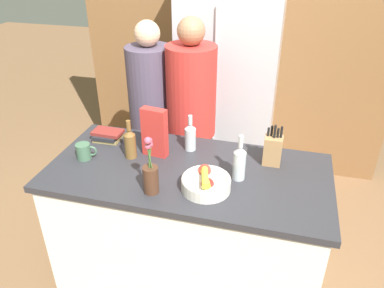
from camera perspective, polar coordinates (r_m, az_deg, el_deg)
name	(u,v)px	position (r m, az deg, el deg)	size (l,w,h in m)	color
ground_plane	(188,274)	(2.83, -0.55, -19.16)	(14.00, 14.00, 0.00)	brown
kitchen_island	(188,226)	(2.51, -0.60, -12.41)	(1.68, 0.81, 0.89)	silver
back_wall_wood	(235,36)	(3.56, 6.58, 16.02)	(2.88, 0.12, 2.60)	brown
refrigerator	(229,80)	(3.30, 5.60, 9.70)	(0.81, 0.63, 2.02)	#B7B7BC
fruit_bowl	(206,182)	(2.05, 2.14, -5.82)	(0.27, 0.27, 0.11)	silver
knife_block	(273,150)	(2.30, 12.20, -0.87)	(0.11, 0.09, 0.26)	#A87A4C
flower_vase	(150,174)	(2.00, -6.34, -4.61)	(0.08, 0.08, 0.35)	#4C2D1E
cereal_box	(155,132)	(2.32, -5.71, 1.76)	(0.17, 0.08, 0.32)	red
coffee_mug	(84,151)	(2.41, -16.13, -1.08)	(0.13, 0.09, 0.10)	#42664C
book_stack	(108,135)	(2.60, -12.75, 1.30)	(0.20, 0.15, 0.07)	#99844C
bottle_oil	(190,136)	(2.39, -0.27, 1.18)	(0.07, 0.07, 0.24)	#B2BCC1
bottle_vinegar	(130,143)	(2.34, -9.42, 0.16)	(0.07, 0.07, 0.25)	brown
bottle_wine	(239,162)	(2.12, 7.23, -2.76)	(0.07, 0.07, 0.28)	#B2BCC1
person_at_sink	(152,112)	(2.96, -6.17, 4.83)	(0.34, 0.34, 1.60)	#383842
person_in_blue	(191,117)	(2.80, -0.12, 4.15)	(0.36, 0.36, 1.65)	#383842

